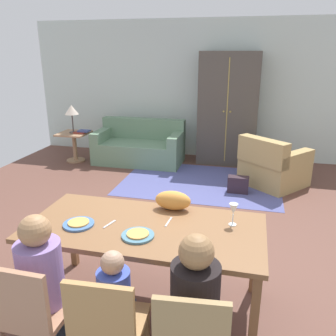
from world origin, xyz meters
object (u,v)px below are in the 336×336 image
(person_child, at_px, (117,314))
(book_upper, at_px, (84,131))
(person_man, at_px, (46,291))
(person_woman, at_px, (195,317))
(dining_chair_man, at_px, (32,311))
(armchair, at_px, (273,167))
(side_table, at_px, (74,143))
(book_lower, at_px, (80,132))
(couch, at_px, (140,147))
(table_lamp, at_px, (72,111))
(plate_near_man, at_px, (79,224))
(handbag, at_px, (238,185))
(wine_glass, at_px, (233,210))
(cat, at_px, (173,200))
(dining_table, at_px, (145,233))
(plate_near_child, at_px, (138,235))
(armoire, at_px, (228,109))
(dining_chair_child, at_px, (107,325))

(person_child, bearing_deg, book_upper, 118.99)
(person_man, relative_size, person_woman, 1.00)
(person_man, bearing_deg, dining_chair_man, -90.41)
(armchair, bearing_deg, side_table, 173.31)
(side_table, relative_size, book_lower, 2.64)
(dining_chair_man, xyz_separation_m, couch, (-0.82, 4.72, -0.19))
(person_child, bearing_deg, table_lamp, 121.26)
(plate_near_man, height_order, dining_chair_man, dining_chair_man)
(person_man, xyz_separation_m, handbag, (1.16, 3.39, -0.38))
(wine_glass, bearing_deg, person_man, -145.91)
(person_woman, xyz_separation_m, cat, (-0.37, 0.99, 0.33))
(dining_table, height_order, book_lower, dining_table)
(plate_near_man, xyz_separation_m, side_table, (-2.09, 3.77, -0.39))
(dining_chair_man, bearing_deg, plate_near_child, 50.36)
(dining_table, height_order, plate_near_child, plate_near_child)
(plate_near_man, distance_m, table_lamp, 4.32)
(person_man, xyz_separation_m, couch, (-0.82, 4.55, -0.21))
(table_lamp, distance_m, book_upper, 0.44)
(dining_table, height_order, armchair, armchair)
(dining_table, relative_size, person_woman, 1.71)
(armoire, distance_m, book_lower, 2.89)
(cat, distance_m, book_lower, 4.21)
(cat, xyz_separation_m, table_lamp, (-2.76, 3.30, 0.16))
(wine_glass, height_order, side_table, wine_glass)
(armoire, relative_size, side_table, 3.62)
(armchair, bearing_deg, handbag, -138.38)
(table_lamp, relative_size, book_upper, 2.45)
(plate_near_man, height_order, person_woman, person_woman)
(plate_near_child, height_order, book_upper, plate_near_child)
(couch, bearing_deg, dining_table, -71.07)
(dining_chair_child, bearing_deg, person_child, 92.39)
(plate_near_child, bearing_deg, book_upper, 121.85)
(plate_near_man, relative_size, book_upper, 1.14)
(armchair, bearing_deg, dining_table, -109.76)
(dining_chair_child, height_order, person_child, person_child)
(wine_glass, height_order, dining_chair_child, wine_glass)
(handbag, bearing_deg, book_lower, 164.00)
(table_lamp, bearing_deg, person_woman, -53.90)
(plate_near_child, bearing_deg, plate_near_man, 173.46)
(armchair, bearing_deg, table_lamp, 173.31)
(dining_table, height_order, dining_chair_child, dining_chair_child)
(cat, xyz_separation_m, armchair, (1.00, 2.86, -0.53))
(cat, bearing_deg, couch, 112.72)
(wine_glass, relative_size, book_lower, 0.85)
(dining_table, xyz_separation_m, dining_chair_man, (-0.52, -0.81, -0.20))
(person_woman, xyz_separation_m, armchair, (0.63, 3.85, -0.19))
(book_upper, relative_size, handbag, 0.69)
(person_woman, xyz_separation_m, couch, (-1.86, 4.55, -0.21))
(dining_chair_man, relative_size, book_lower, 3.95)
(plate_near_child, relative_size, person_woman, 0.23)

